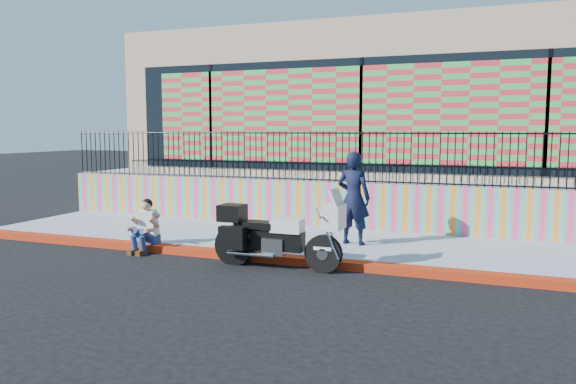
% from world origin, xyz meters
% --- Properties ---
extents(ground, '(90.00, 90.00, 0.00)m').
position_xyz_m(ground, '(0.00, 0.00, 0.00)').
color(ground, black).
rests_on(ground, ground).
extents(red_curb, '(16.00, 0.30, 0.15)m').
position_xyz_m(red_curb, '(0.00, 0.00, 0.07)').
color(red_curb, '#A5240B').
rests_on(red_curb, ground).
extents(sidewalk, '(16.00, 3.00, 0.15)m').
position_xyz_m(sidewalk, '(0.00, 1.65, 0.07)').
color(sidewalk, '#96A0B4').
rests_on(sidewalk, ground).
extents(mural_wall, '(16.00, 0.20, 1.10)m').
position_xyz_m(mural_wall, '(0.00, 3.25, 0.70)').
color(mural_wall, '#FF4374').
rests_on(mural_wall, sidewalk).
extents(metal_fence, '(15.80, 0.04, 1.20)m').
position_xyz_m(metal_fence, '(0.00, 3.25, 1.85)').
color(metal_fence, black).
rests_on(metal_fence, mural_wall).
extents(elevated_platform, '(16.00, 10.00, 1.25)m').
position_xyz_m(elevated_platform, '(0.00, 8.35, 0.62)').
color(elevated_platform, '#96A0B4').
rests_on(elevated_platform, ground).
extents(storefront_building, '(14.00, 8.06, 4.00)m').
position_xyz_m(storefront_building, '(0.00, 8.13, 3.25)').
color(storefront_building, tan).
rests_on(storefront_building, elevated_platform).
extents(police_motorcycle, '(2.39, 0.79, 1.49)m').
position_xyz_m(police_motorcycle, '(-0.44, -0.38, 0.62)').
color(police_motorcycle, black).
rests_on(police_motorcycle, ground).
extents(police_officer, '(0.75, 0.54, 1.91)m').
position_xyz_m(police_officer, '(0.52, 1.49, 1.10)').
color(police_officer, black).
rests_on(police_officer, sidewalk).
extents(seated_man, '(0.54, 0.71, 1.06)m').
position_xyz_m(seated_man, '(-3.43, -0.15, 0.45)').
color(seated_man, navy).
rests_on(seated_man, ground).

